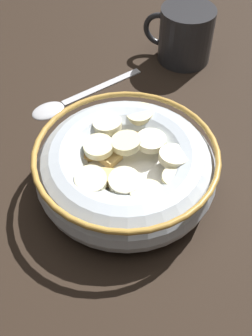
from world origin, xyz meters
TOP-DOWN VIEW (x-y plane):
  - ground_plane at (0.00, 0.00)cm, footprint 123.48×123.48cm
  - cereal_bowl at (-0.04, -0.03)cm, footprint 18.93×18.93cm
  - spoon at (12.52, -9.77)cm, footprint 10.86×15.22cm
  - coffee_mug at (1.04, -25.34)cm, footprint 10.10×7.56cm

SIDE VIEW (x-z plane):
  - ground_plane at x=0.00cm, z-range -2.00..0.00cm
  - spoon at x=12.52cm, z-range -0.06..0.74cm
  - cereal_bowl at x=-0.04cm, z-range 0.10..6.01cm
  - coffee_mug at x=1.04cm, z-range 0.00..7.65cm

